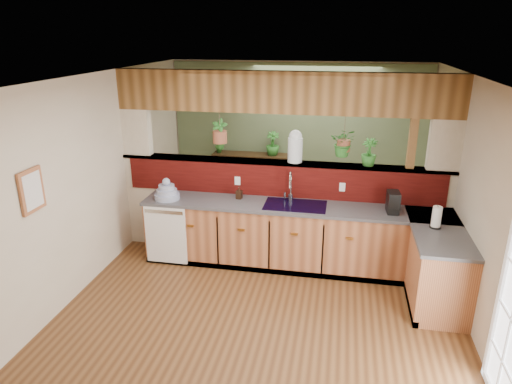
% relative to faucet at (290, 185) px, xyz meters
% --- Properties ---
extents(ground, '(4.60, 7.00, 0.01)m').
position_rel_faucet_xyz_m(ground, '(-0.16, -1.14, -1.12)').
color(ground, brown).
rests_on(ground, ground).
extents(ceiling, '(4.60, 7.00, 0.01)m').
position_rel_faucet_xyz_m(ceiling, '(-0.16, -1.14, 1.48)').
color(ceiling, brown).
rests_on(ceiling, ground).
extents(wall_back, '(4.60, 0.02, 2.60)m').
position_rel_faucet_xyz_m(wall_back, '(-0.16, 2.36, 0.18)').
color(wall_back, beige).
rests_on(wall_back, ground).
extents(wall_left, '(0.02, 7.00, 2.60)m').
position_rel_faucet_xyz_m(wall_left, '(-2.46, -1.14, 0.18)').
color(wall_left, beige).
rests_on(wall_left, ground).
extents(wall_right, '(0.02, 7.00, 2.60)m').
position_rel_faucet_xyz_m(wall_right, '(2.14, -1.14, 0.18)').
color(wall_right, beige).
rests_on(wall_right, ground).
extents(pass_through_partition, '(4.60, 0.21, 2.60)m').
position_rel_faucet_xyz_m(pass_through_partition, '(-0.13, 0.21, 0.07)').
color(pass_through_partition, beige).
rests_on(pass_through_partition, ground).
extents(pass_through_ledge, '(4.60, 0.21, 0.04)m').
position_rel_faucet_xyz_m(pass_through_ledge, '(-0.16, 0.21, 0.25)').
color(pass_through_ledge, brown).
rests_on(pass_through_ledge, ground).
extents(header_beam, '(4.60, 0.15, 0.55)m').
position_rel_faucet_xyz_m(header_beam, '(-0.16, 0.21, 1.20)').
color(header_beam, brown).
rests_on(header_beam, ground).
extents(sage_backwall, '(4.55, 0.02, 2.55)m').
position_rel_faucet_xyz_m(sage_backwall, '(-0.16, 2.34, 0.18)').
color(sage_backwall, '#5A6D4B').
rests_on(sage_backwall, ground).
extents(countertop, '(4.14, 1.52, 0.90)m').
position_rel_faucet_xyz_m(countertop, '(0.68, -0.27, -0.68)').
color(countertop, '#955633').
rests_on(countertop, ground).
extents(dishwasher, '(0.58, 0.03, 0.82)m').
position_rel_faucet_xyz_m(dishwasher, '(-1.64, -0.47, -0.67)').
color(dishwasher, white).
rests_on(dishwasher, ground).
extents(navy_sink, '(0.82, 0.50, 0.18)m').
position_rel_faucet_xyz_m(navy_sink, '(0.09, -0.16, -0.30)').
color(navy_sink, black).
rests_on(navy_sink, countertop).
extents(framed_print, '(0.04, 0.35, 0.45)m').
position_rel_faucet_xyz_m(framed_print, '(-2.43, -1.94, 0.43)').
color(framed_print, '#955633').
rests_on(framed_print, wall_left).
extents(faucet, '(0.18, 0.18, 0.42)m').
position_rel_faucet_xyz_m(faucet, '(0.00, 0.00, 0.00)').
color(faucet, '#B7B7B2').
rests_on(faucet, countertop).
extents(dish_stack, '(0.34, 0.34, 0.30)m').
position_rel_faucet_xyz_m(dish_stack, '(-1.67, -0.25, -0.13)').
color(dish_stack, '#919BBB').
rests_on(dish_stack, countertop).
extents(soap_dispenser, '(0.09, 0.09, 0.17)m').
position_rel_faucet_xyz_m(soap_dispenser, '(-0.70, -0.05, -0.14)').
color(soap_dispenser, '#341F13').
rests_on(soap_dispenser, countertop).
extents(coffee_maker, '(0.15, 0.25, 0.27)m').
position_rel_faucet_xyz_m(coffee_maker, '(1.33, -0.18, -0.10)').
color(coffee_maker, black).
rests_on(coffee_maker, countertop).
extents(paper_towel, '(0.13, 0.13, 0.28)m').
position_rel_faucet_xyz_m(paper_towel, '(1.79, -0.58, -0.10)').
color(paper_towel, black).
rests_on(paper_towel, countertop).
extents(glass_jar, '(0.20, 0.20, 0.45)m').
position_rel_faucet_xyz_m(glass_jar, '(0.03, 0.21, 0.49)').
color(glass_jar, silver).
rests_on(glass_jar, pass_through_ledge).
extents(ledge_plant_right, '(0.27, 0.27, 0.37)m').
position_rel_faucet_xyz_m(ledge_plant_right, '(1.01, 0.21, 0.45)').
color(ledge_plant_right, '#286824').
rests_on(ledge_plant_right, pass_through_ledge).
extents(hanging_plant_a, '(0.22, 0.20, 0.55)m').
position_rel_faucet_xyz_m(hanging_plant_a, '(-1.02, 0.21, 0.74)').
color(hanging_plant_a, brown).
rests_on(hanging_plant_a, header_beam).
extents(hanging_plant_b, '(0.36, 0.32, 0.49)m').
position_rel_faucet_xyz_m(hanging_plant_b, '(0.67, 0.21, 0.73)').
color(hanging_plant_b, brown).
rests_on(hanging_plant_b, header_beam).
extents(shelving_console, '(1.39, 0.38, 0.93)m').
position_rel_faucet_xyz_m(shelving_console, '(-0.98, 2.11, -0.62)').
color(shelving_console, black).
rests_on(shelving_console, ground).
extents(shelf_plant_a, '(0.26, 0.20, 0.44)m').
position_rel_faucet_xyz_m(shelf_plant_a, '(-1.58, 2.11, 0.06)').
color(shelf_plant_a, '#286824').
rests_on(shelf_plant_a, shelving_console).
extents(shelf_plant_b, '(0.29, 0.29, 0.43)m').
position_rel_faucet_xyz_m(shelf_plant_b, '(-0.57, 2.11, 0.05)').
color(shelf_plant_b, '#286824').
rests_on(shelf_plant_b, shelving_console).
extents(floor_plant, '(0.73, 0.64, 0.79)m').
position_rel_faucet_xyz_m(floor_plant, '(1.11, 1.54, -0.73)').
color(floor_plant, '#286824').
rests_on(floor_plant, ground).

